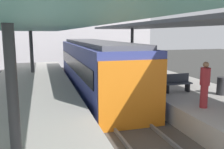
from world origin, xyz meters
TOP-DOWN VIEW (x-y plane):
  - ground_plane at (0.00, 0.00)m, footprint 80.00×80.00m
  - platform_left at (-3.80, 0.00)m, footprint 4.40×28.00m
  - platform_right at (3.80, 0.00)m, footprint 4.40×28.00m
  - track_ballast at (0.00, 0.00)m, footprint 3.20×28.00m
  - rail_near_side at (-0.72, 0.00)m, footprint 0.08×28.00m
  - rail_far_side at (0.72, 0.00)m, footprint 0.08×28.00m
  - commuter_train at (0.00, 4.10)m, footprint 2.78×12.80m
  - canopy_left at (-3.80, 1.40)m, footprint 4.18×21.00m
  - canopy_right at (3.80, 1.40)m, footprint 4.18×21.00m
  - platform_bench at (2.92, -0.43)m, footprint 1.40×0.41m
  - litter_bin at (4.61, -1.46)m, footprint 0.44×0.44m
  - passenger_near_bench at (2.57, -2.89)m, footprint 0.36×0.36m
  - passenger_mid_platform at (4.33, 4.88)m, footprint 0.36×0.36m
  - station_building_backdrop at (0.76, 20.00)m, footprint 18.00×6.00m

SIDE VIEW (x-z plane):
  - ground_plane at x=0.00m, z-range 0.00..0.00m
  - track_ballast at x=0.00m, z-range 0.00..0.20m
  - rail_near_side at x=-0.72m, z-range 0.20..0.34m
  - rail_far_side at x=0.72m, z-range 0.20..0.34m
  - platform_left at x=-3.80m, z-range 0.00..1.00m
  - platform_right at x=3.80m, z-range 0.00..1.00m
  - litter_bin at x=4.61m, z-range 1.00..1.80m
  - platform_bench at x=2.92m, z-range 1.03..1.89m
  - commuter_train at x=0.00m, z-range 0.18..3.28m
  - passenger_mid_platform at x=4.33m, z-range 1.03..2.68m
  - passenger_near_bench at x=2.57m, z-range 1.03..2.77m
  - canopy_left at x=-3.80m, z-range 2.44..5.54m
  - canopy_right at x=3.80m, z-range 2.54..5.86m
  - station_building_backdrop at x=0.76m, z-range 0.00..11.00m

